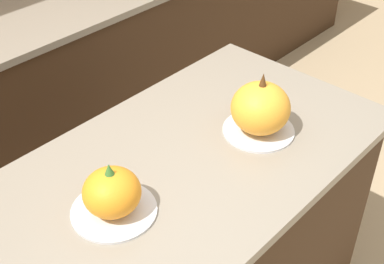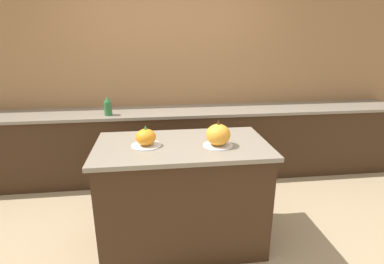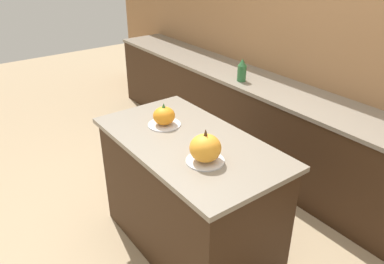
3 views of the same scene
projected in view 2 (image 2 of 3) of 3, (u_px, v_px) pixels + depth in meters
name	position (u px, v px, depth m)	size (l,w,h in m)	color
ground_plane	(183.00, 240.00, 2.73)	(12.00, 12.00, 0.00)	tan
wall_back	(170.00, 77.00, 3.91)	(8.00, 0.06, 2.50)	#9E7047
kitchen_island	(183.00, 194.00, 2.58)	(1.41, 0.77, 0.94)	#382314
back_counter	(173.00, 144.00, 3.85)	(6.00, 0.60, 0.89)	#382314
pumpkin_cake_left	(146.00, 138.00, 2.37)	(0.24, 0.24, 0.17)	silver
pumpkin_cake_right	(218.00, 135.00, 2.37)	(0.24, 0.24, 0.22)	silver
bottle_tall	(108.00, 106.00, 3.46)	(0.09, 0.09, 0.23)	#2D6B38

